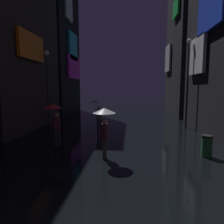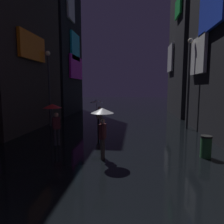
{
  "view_description": "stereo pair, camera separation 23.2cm",
  "coord_description": "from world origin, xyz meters",
  "px_view_note": "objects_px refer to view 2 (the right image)",
  "views": [
    {
      "loc": [
        1.09,
        -0.56,
        2.92
      ],
      "look_at": [
        0.0,
        11.06,
        1.48
      ],
      "focal_mm": 32.0,
      "sensor_mm": 36.0,
      "label": 1
    },
    {
      "loc": [
        1.32,
        -0.54,
        2.92
      ],
      "look_at": [
        0.0,
        11.06,
        1.48
      ],
      "focal_mm": 32.0,
      "sensor_mm": 36.0,
      "label": 2
    }
  ],
  "objects_px": {
    "pedestrian_midstreet_centre_clear": "(102,119)",
    "streetlamp_left_far": "(49,80)",
    "pedestrian_foreground_right_clear": "(98,106)",
    "streetlamp_right_far": "(189,74)",
    "pedestrian_midstreet_left_red": "(54,113)",
    "trash_bin": "(206,147)"
  },
  "relations": [
    {
      "from": "streetlamp_left_far",
      "to": "pedestrian_foreground_right_clear",
      "type": "bearing_deg",
      "value": -19.54
    },
    {
      "from": "pedestrian_midstreet_centre_clear",
      "to": "streetlamp_left_far",
      "type": "height_order",
      "value": "streetlamp_left_far"
    },
    {
      "from": "pedestrian_midstreet_left_red",
      "to": "streetlamp_right_far",
      "type": "relative_size",
      "value": 0.34
    },
    {
      "from": "pedestrian_foreground_right_clear",
      "to": "streetlamp_right_far",
      "type": "height_order",
      "value": "streetlamp_right_far"
    },
    {
      "from": "pedestrian_midstreet_left_red",
      "to": "streetlamp_right_far",
      "type": "bearing_deg",
      "value": 33.3
    },
    {
      "from": "streetlamp_left_far",
      "to": "streetlamp_right_far",
      "type": "height_order",
      "value": "streetlamp_right_far"
    },
    {
      "from": "pedestrian_foreground_right_clear",
      "to": "streetlamp_right_far",
      "type": "relative_size",
      "value": 0.34
    },
    {
      "from": "pedestrian_midstreet_centre_clear",
      "to": "streetlamp_right_far",
      "type": "relative_size",
      "value": 0.34
    },
    {
      "from": "streetlamp_right_far",
      "to": "pedestrian_foreground_right_clear",
      "type": "bearing_deg",
      "value": -166.49
    },
    {
      "from": "streetlamp_right_far",
      "to": "trash_bin",
      "type": "relative_size",
      "value": 6.66
    },
    {
      "from": "pedestrian_foreground_right_clear",
      "to": "trash_bin",
      "type": "bearing_deg",
      "value": -39.33
    },
    {
      "from": "pedestrian_midstreet_left_red",
      "to": "trash_bin",
      "type": "xyz_separation_m",
      "value": [
        6.93,
        -0.88,
        -1.2
      ]
    },
    {
      "from": "pedestrian_foreground_right_clear",
      "to": "trash_bin",
      "type": "relative_size",
      "value": 2.28
    },
    {
      "from": "pedestrian_midstreet_centre_clear",
      "to": "streetlamp_left_far",
      "type": "distance_m",
      "value": 8.5
    },
    {
      "from": "pedestrian_foreground_right_clear",
      "to": "streetlamp_right_far",
      "type": "xyz_separation_m",
      "value": [
        6.1,
        1.47,
        2.15
      ]
    },
    {
      "from": "pedestrian_midstreet_left_red",
      "to": "pedestrian_midstreet_centre_clear",
      "type": "height_order",
      "value": "same"
    },
    {
      "from": "pedestrian_midstreet_left_red",
      "to": "pedestrian_foreground_right_clear",
      "type": "distance_m",
      "value": 3.86
    },
    {
      "from": "streetlamp_left_far",
      "to": "streetlamp_right_far",
      "type": "distance_m",
      "value": 10.01
    },
    {
      "from": "pedestrian_midstreet_left_red",
      "to": "streetlamp_left_far",
      "type": "height_order",
      "value": "streetlamp_left_far"
    },
    {
      "from": "pedestrian_midstreet_centre_clear",
      "to": "pedestrian_foreground_right_clear",
      "type": "bearing_deg",
      "value": 102.66
    },
    {
      "from": "streetlamp_right_far",
      "to": "pedestrian_midstreet_centre_clear",
      "type": "bearing_deg",
      "value": -126.52
    },
    {
      "from": "pedestrian_foreground_right_clear",
      "to": "trash_bin",
      "type": "height_order",
      "value": "pedestrian_foreground_right_clear"
    }
  ]
}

